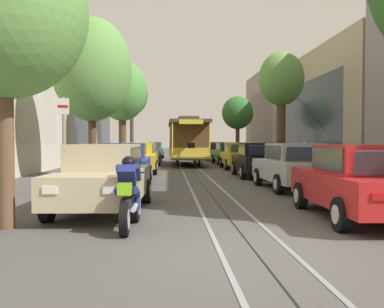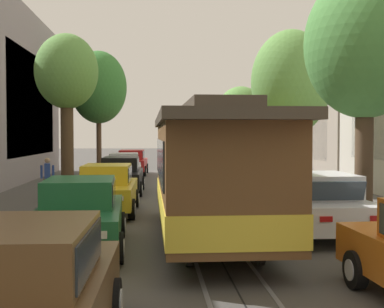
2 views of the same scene
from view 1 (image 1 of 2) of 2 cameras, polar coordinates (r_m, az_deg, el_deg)
name	(u,v)px [view 1 (image 1 of 2)]	position (r m, az deg, el deg)	size (l,w,h in m)	color
ground_plane	(191,169)	(25.17, -0.20, -2.03)	(160.00, 160.00, 0.00)	#4C4947
trolley_track_rails	(188,166)	(27.85, -0.49, -1.66)	(1.14, 54.84, 0.01)	gray
building_facade_left	(28,99)	(29.61, -21.27, 6.94)	(4.81, 46.54, 9.96)	gray
building_facade_right	(350,98)	(29.02, 20.61, 7.04)	(4.87, 46.54, 9.45)	gray
parked_car_beige_near_left	(104,177)	(10.17, -11.82, -3.11)	(2.13, 4.42, 1.58)	#C1B28E
parked_car_blue_second_left	(125,163)	(16.61, -9.04, -1.23)	(2.00, 4.36, 1.58)	#233D93
parked_car_yellow_mid_left	(138,158)	(22.11, -7.25, -0.49)	(2.04, 4.38, 1.58)	gold
parked_car_white_fourth_left	(146,154)	(29.12, -6.26, 0.05)	(2.02, 4.37, 1.58)	silver
parked_car_orange_fifth_left	(150,152)	(35.10, -5.76, 0.33)	(2.09, 4.40, 1.58)	orange
parked_car_teal_sixth_left	(154,150)	(41.37, -5.22, 0.55)	(2.10, 4.41, 1.58)	#196B70
parked_car_white_far_left	(153,149)	(47.23, -5.26, 0.69)	(2.04, 4.38, 1.58)	silver
parked_car_red_near_right	(360,181)	(9.66, 21.71, -3.45)	(2.10, 4.41, 1.58)	red
parked_car_silver_second_right	(293,166)	(14.84, 13.47, -1.61)	(2.09, 4.40, 1.58)	#B7B7BC
parked_car_black_mid_right	(257,160)	(19.72, 8.84, -0.76)	(2.04, 4.38, 1.58)	black
parked_car_yellow_fourth_right	(239,155)	(25.39, 6.34, -0.20)	(2.04, 4.38, 1.58)	gold
parked_car_green_fifth_right	(228,153)	(30.74, 4.89, 0.14)	(2.14, 4.42, 1.58)	#1E6038
parked_car_brown_sixth_right	(216,151)	(36.59, 3.30, 0.40)	(2.06, 4.39, 1.58)	brown
street_tree_kerb_left_near	(4,12)	(9.03, -24.11, 17.11)	(3.12, 3.14, 5.74)	brown
street_tree_kerb_left_second	(92,70)	(19.83, -13.37, 11.01)	(3.56, 3.31, 7.22)	#4C3826
street_tree_kerb_left_mid	(122,91)	(28.61, -9.40, 8.34)	(3.29, 3.31, 7.03)	#4C3826
street_tree_kerb_left_fourth	(132,95)	(40.30, -8.15, 7.86)	(3.01, 2.43, 7.96)	#4C3826
street_tree_kerb_right_second	(281,82)	(23.02, 11.99, 9.52)	(2.38, 2.22, 6.38)	#4C3826
street_tree_kerb_right_mid	(238,113)	(36.56, 6.19, 5.49)	(2.70, 2.48, 5.51)	#4C3826
cable_car_trolley	(187,141)	(29.93, -0.67, 1.75)	(2.64, 9.15, 3.28)	brown
motorcycle_with_rider	(128,194)	(8.10, -8.63, -5.40)	(0.56, 1.99, 1.37)	black
pedestrian_on_left_pavement	(304,156)	(22.16, 14.95, -0.20)	(0.55, 0.39, 1.64)	slate
fire_hydrant	(301,170)	(18.72, 14.47, -2.08)	(0.40, 0.22, 0.84)	gold
street_sign_post	(63,135)	(13.14, -17.00, 2.50)	(0.36, 0.07, 2.99)	slate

